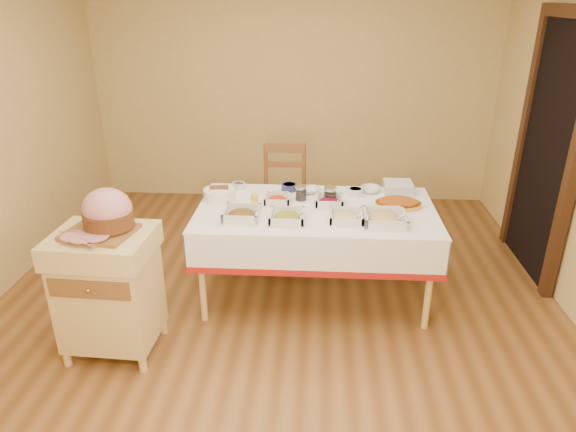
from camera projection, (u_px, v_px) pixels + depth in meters
The scene contains 23 objects.
room_shell at pixel (273, 150), 3.45m from camera, with size 5.00×5.00×5.00m.
doorway at pixel (549, 146), 4.22m from camera, with size 0.09×1.10×2.20m.
dining_table at pixel (316, 227), 3.99m from camera, with size 1.82×1.02×0.76m.
butcher_cart at pixel (109, 286), 3.38m from camera, with size 0.64×0.55×0.88m.
dining_chair at pixel (284, 195), 4.92m from camera, with size 0.44×0.42×0.96m.
ham_on_board at pixel (107, 214), 3.21m from camera, with size 0.44×0.42×0.29m.
serving_dish_a at pixel (242, 214), 3.72m from camera, with size 0.26×0.26×0.11m.
serving_dish_b at pixel (287, 217), 3.69m from camera, with size 0.25×0.25×0.10m.
serving_dish_c at pixel (346, 217), 3.69m from camera, with size 0.24×0.24×0.10m.
serving_dish_d at pixel (385, 218), 3.66m from camera, with size 0.30×0.30×0.11m.
serving_dish_e at pixel (277, 200), 4.01m from camera, with size 0.20×0.19×0.09m.
serving_dish_f at pixel (329, 201), 3.97m from camera, with size 0.22×0.21×0.10m.
small_bowl_left at pixel (239, 185), 4.31m from camera, with size 0.11×0.11×0.05m.
small_bowl_mid at pixel (289, 187), 4.27m from camera, with size 0.13×0.13×0.06m.
small_bowl_right at pixel (355, 192), 4.16m from camera, with size 0.12×0.12×0.06m.
bowl_white_imported at pixel (310, 190), 4.23m from camera, with size 0.16×0.16×0.04m, color silver.
bowl_small_imported at pixel (370, 189), 4.23m from camera, with size 0.16×0.16×0.05m, color silver.
preserve_jar_left at pixel (301, 194), 4.06m from camera, with size 0.09×0.09×0.12m.
preserve_jar_right at pixel (330, 196), 4.01m from camera, with size 0.10×0.10×0.13m.
mustard_bottle at pixel (254, 202), 3.84m from camera, with size 0.05×0.05×0.17m.
bread_basket at pixel (219, 194), 4.07m from camera, with size 0.25×0.25×0.11m.
plate_stack at pixel (398, 187), 4.23m from camera, with size 0.23×0.23×0.08m.
brass_platter at pixel (398, 204), 3.96m from camera, with size 0.36×0.26×0.05m.
Camera 1 is at (0.31, -3.33, 2.27)m, focal length 32.00 mm.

